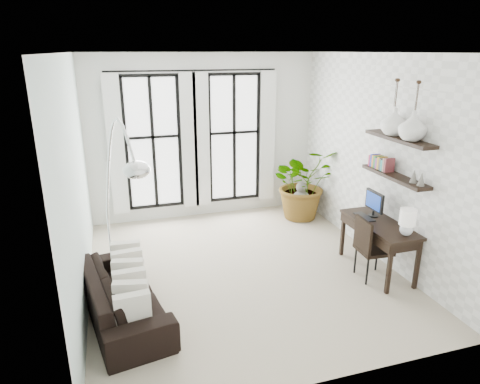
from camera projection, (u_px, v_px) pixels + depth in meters
name	position (u px, v px, depth m)	size (l,w,h in m)	color
floor	(242.00, 269.00, 6.62)	(5.00, 5.00, 0.00)	#B5A790
ceiling	(242.00, 53.00, 5.62)	(5.00, 5.00, 0.00)	white
wall_left	(75.00, 184.00, 5.50)	(5.00, 5.00, 0.00)	silver
wall_right	(378.00, 159.00, 6.74)	(5.00, 5.00, 0.00)	white
wall_back	(204.00, 138.00, 8.39)	(4.50, 4.50, 0.00)	white
windows	(195.00, 141.00, 8.28)	(3.26, 0.13, 2.65)	white
wall_shelves	(395.00, 160.00, 6.13)	(0.25, 1.30, 0.60)	black
sofa	(122.00, 295.00, 5.39)	(2.07, 0.81, 0.60)	black
throw_pillows	(129.00, 280.00, 5.35)	(0.40, 1.52, 0.40)	silver
plant	(303.00, 183.00, 8.48)	(1.32, 1.14, 1.46)	#2D7228
desk	(381.00, 228.00, 6.31)	(0.57, 1.35, 1.19)	black
desk_chair	(369.00, 245.00, 6.22)	(0.48, 0.48, 0.95)	black
arc_lamp	(118.00, 163.00, 5.37)	(0.75, 1.26, 2.46)	silver
buddha	(301.00, 204.00, 8.48)	(0.43, 0.43, 0.78)	slate
vase_a	(413.00, 126.00, 5.69)	(0.37, 0.37, 0.38)	white
vase_b	(394.00, 122.00, 6.06)	(0.37, 0.37, 0.38)	white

